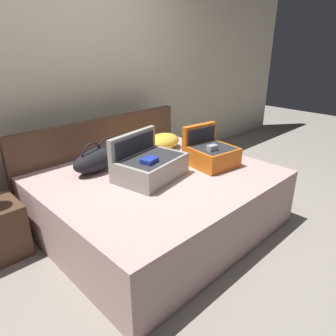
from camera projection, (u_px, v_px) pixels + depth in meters
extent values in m
plane|color=gray|center=(190.00, 243.00, 2.67)|extent=(12.00, 12.00, 0.00)
cube|color=beige|center=(77.00, 73.00, 3.26)|extent=(8.00, 0.10, 2.60)
cube|color=#BC9993|center=(159.00, 200.00, 2.84)|extent=(1.92, 1.66, 0.52)
cube|color=#4C3323|center=(104.00, 158.00, 3.35)|extent=(1.96, 0.08, 0.87)
cube|color=gray|center=(153.00, 168.00, 2.63)|extent=(0.63, 0.47, 0.19)
cube|color=#28282D|center=(152.00, 165.00, 2.62)|extent=(0.56, 0.42, 0.13)
cube|color=#1E33A5|center=(149.00, 161.00, 2.48)|extent=(0.15, 0.13, 0.04)
cube|color=gray|center=(133.00, 153.00, 2.70)|extent=(0.57, 0.15, 0.37)
cube|color=#28282D|center=(136.00, 154.00, 2.69)|extent=(0.48, 0.10, 0.32)
cube|color=#D16619|center=(213.00, 157.00, 2.90)|extent=(0.43, 0.41, 0.18)
cube|color=#28282D|center=(214.00, 154.00, 2.89)|extent=(0.38, 0.36, 0.13)
cube|color=#99999E|center=(212.00, 148.00, 2.78)|extent=(0.10, 0.07, 0.06)
cube|color=#D16619|center=(199.00, 142.00, 3.02)|extent=(0.39, 0.11, 0.36)
cube|color=#28282D|center=(201.00, 143.00, 2.99)|extent=(0.33, 0.06, 0.30)
ellipsoid|color=black|center=(100.00, 159.00, 2.81)|extent=(0.61, 0.32, 0.21)
torus|color=black|center=(92.00, 155.00, 2.72)|extent=(0.23, 0.05, 0.23)
torus|color=black|center=(107.00, 150.00, 2.85)|extent=(0.23, 0.05, 0.23)
ellipsoid|color=gold|center=(162.00, 142.00, 3.34)|extent=(0.48, 0.36, 0.17)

